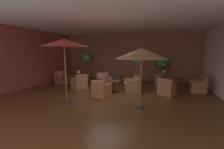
# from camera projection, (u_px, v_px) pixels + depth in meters

# --- Properties ---
(ground_plane) EXTENTS (10.47, 9.47, 0.02)m
(ground_plane) POSITION_uv_depth(u_px,v_px,m) (109.00, 96.00, 7.44)
(ground_plane) COLOR #59341C
(wall_back_brick) EXTENTS (10.47, 0.08, 3.53)m
(wall_back_brick) POSITION_uv_depth(u_px,v_px,m) (128.00, 57.00, 11.61)
(wall_back_brick) COLOR brown
(wall_back_brick) RESTS_ON ground_plane
(wall_left_accent) EXTENTS (0.08, 9.47, 3.53)m
(wall_left_accent) POSITION_uv_depth(u_px,v_px,m) (24.00, 59.00, 8.72)
(wall_left_accent) COLOR #923C3B
(wall_left_accent) RESTS_ON ground_plane
(ceiling_slab) EXTENTS (10.47, 9.47, 0.06)m
(ceiling_slab) POSITION_uv_depth(u_px,v_px,m) (109.00, 21.00, 6.91)
(ceiling_slab) COLOR silver
(ceiling_slab) RESTS_ON wall_back_brick
(cafe_table_front_left) EXTENTS (0.70, 0.70, 0.65)m
(cafe_table_front_left) POSITION_uv_depth(u_px,v_px,m) (113.00, 83.00, 8.14)
(cafe_table_front_left) COLOR black
(cafe_table_front_left) RESTS_ON ground_plane
(armchair_front_left_north) EXTENTS (0.90, 0.90, 0.84)m
(armchair_front_left_north) POSITION_uv_depth(u_px,v_px,m) (101.00, 91.00, 7.27)
(armchair_front_left_north) COLOR #A1633A
(armchair_front_left_north) RESTS_ON ground_plane
(armchair_front_left_east) EXTENTS (1.07, 1.07, 0.84)m
(armchair_front_left_east) POSITION_uv_depth(u_px,v_px,m) (133.00, 86.00, 8.31)
(armchair_front_left_east) COLOR #946344
(armchair_front_left_east) RESTS_ON ground_plane
(armchair_front_left_south) EXTENTS (1.02, 1.02, 0.91)m
(armchair_front_left_south) POSITION_uv_depth(u_px,v_px,m) (104.00, 82.00, 9.09)
(armchair_front_left_south) COLOR #925648
(armchair_front_left_south) RESTS_ON ground_plane
(cafe_table_front_right) EXTENTS (0.80, 0.80, 0.65)m
(cafe_table_front_right) POSITION_uv_depth(u_px,v_px,m) (175.00, 82.00, 8.44)
(cafe_table_front_right) COLOR black
(cafe_table_front_right) RESTS_ON ground_plane
(armchair_front_right_north) EXTENTS (0.97, 0.96, 0.87)m
(armchair_front_right_north) POSITION_uv_depth(u_px,v_px,m) (166.00, 89.00, 7.65)
(armchair_front_right_north) COLOR #96583C
(armchair_front_right_north) RESTS_ON ground_plane
(armchair_front_right_east) EXTENTS (0.81, 0.84, 0.90)m
(armchair_front_right_east) POSITION_uv_depth(u_px,v_px,m) (198.00, 86.00, 8.20)
(armchair_front_right_east) COLOR #9D5E45
(armchair_front_right_east) RESTS_ON ground_plane
(armchair_front_right_south) EXTENTS (1.09, 1.07, 0.79)m
(armchair_front_right_south) POSITION_uv_depth(u_px,v_px,m) (163.00, 82.00, 9.57)
(armchair_front_right_south) COLOR #9B6849
(armchair_front_right_south) RESTS_ON ground_plane
(cafe_table_mid_center) EXTENTS (0.74, 0.74, 0.65)m
(cafe_table_mid_center) POSITION_uv_depth(u_px,v_px,m) (70.00, 78.00, 9.65)
(cafe_table_mid_center) COLOR black
(cafe_table_mid_center) RESTS_ON ground_plane
(armchair_mid_center_north) EXTENTS (1.01, 0.96, 0.86)m
(armchair_mid_center_north) POSITION_uv_depth(u_px,v_px,m) (62.00, 79.00, 10.37)
(armchair_mid_center_north) COLOR #9B5742
(armchair_mid_center_north) RESTS_ON ground_plane
(armchair_mid_center_east) EXTENTS (0.99, 1.00, 0.88)m
(armchair_mid_center_east) POSITION_uv_depth(u_px,v_px,m) (80.00, 83.00, 8.93)
(armchair_mid_center_east) COLOR #A06448
(armchair_mid_center_east) RESTS_ON ground_plane
(patio_umbrella_tall_red) EXTENTS (1.94, 1.94, 2.70)m
(patio_umbrella_tall_red) POSITION_uv_depth(u_px,v_px,m) (64.00, 43.00, 6.07)
(patio_umbrella_tall_red) COLOR #2D2D2D
(patio_umbrella_tall_red) RESTS_ON ground_plane
(patio_umbrella_center_beige) EXTENTS (1.92, 1.92, 2.31)m
(patio_umbrella_center_beige) POSITION_uv_depth(u_px,v_px,m) (142.00, 54.00, 5.51)
(patio_umbrella_center_beige) COLOR #2D2D2D
(patio_umbrella_center_beige) RESTS_ON ground_plane
(potted_tree_left_corner) EXTENTS (0.84, 0.84, 2.12)m
(potted_tree_left_corner) POSITION_uv_depth(u_px,v_px,m) (86.00, 60.00, 11.77)
(potted_tree_left_corner) COLOR silver
(potted_tree_left_corner) RESTS_ON ground_plane
(potted_tree_mid_left) EXTENTS (0.59, 0.59, 2.05)m
(potted_tree_mid_left) POSITION_uv_depth(u_px,v_px,m) (138.00, 63.00, 9.31)
(potted_tree_mid_left) COLOR #373434
(potted_tree_mid_left) RESTS_ON ground_plane
(potted_tree_mid_right) EXTENTS (0.89, 0.89, 1.90)m
(potted_tree_mid_right) POSITION_uv_depth(u_px,v_px,m) (162.00, 64.00, 10.29)
(potted_tree_mid_right) COLOR #383737
(potted_tree_mid_right) RESTS_ON ground_plane
(patron_blue_shirt) EXTENTS (0.36, 0.42, 0.64)m
(patron_blue_shirt) POSITION_uv_depth(u_px,v_px,m) (79.00, 77.00, 8.90)
(patron_blue_shirt) COLOR #3F4046
(patron_blue_shirt) RESTS_ON ground_plane
(patron_by_window) EXTENTS (0.42, 0.38, 0.63)m
(patron_by_window) POSITION_uv_depth(u_px,v_px,m) (164.00, 76.00, 9.47)
(patron_by_window) COLOR #413733
(patron_by_window) RESTS_ON ground_plane
(iced_drink_cup) EXTENTS (0.08, 0.08, 0.11)m
(iced_drink_cup) POSITION_uv_depth(u_px,v_px,m) (114.00, 79.00, 8.07)
(iced_drink_cup) COLOR white
(iced_drink_cup) RESTS_ON cafe_table_front_left
(open_laptop) EXTENTS (0.37, 0.32, 0.20)m
(open_laptop) POSITION_uv_depth(u_px,v_px,m) (115.00, 79.00, 8.08)
(open_laptop) COLOR #9EA0A5
(open_laptop) RESTS_ON cafe_table_front_left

